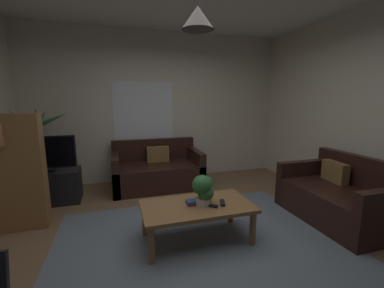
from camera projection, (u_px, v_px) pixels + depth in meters
floor at (200, 242)px, 2.79m from camera, size 4.80×4.85×0.02m
rug at (206, 251)px, 2.60m from camera, size 3.12×2.67×0.01m
wall_back at (159, 107)px, 4.85m from camera, size 4.92×0.06×2.81m
wall_right at (378, 111)px, 3.24m from camera, size 0.06×4.85×2.81m
window_pane at (144, 112)px, 4.75m from camera, size 1.12×0.01×1.12m
couch_under_window at (157, 172)px, 4.51m from camera, size 1.54×0.87×0.82m
couch_right_side at (339, 199)px, 3.27m from camera, size 0.87×1.38×0.82m
coffee_table at (197, 210)px, 2.77m from camera, size 1.21×0.66×0.42m
book_on_table_0 at (192, 203)px, 2.77m from camera, size 0.14×0.12×0.02m
book_on_table_1 at (193, 201)px, 2.76m from camera, size 0.14×0.11×0.03m
remote_on_table_0 at (211, 206)px, 2.71m from camera, size 0.15×0.14×0.02m
remote_on_table_1 at (222, 203)px, 2.78m from camera, size 0.10×0.17×0.02m
potted_plant_on_table at (204, 188)px, 2.73m from camera, size 0.24×0.22×0.33m
tv_stand at (48, 187)px, 3.78m from camera, size 0.90×0.44×0.50m
tv at (44, 154)px, 3.67m from camera, size 0.85×0.16×0.53m
potted_palm_corner at (40, 156)px, 4.12m from camera, size 0.94×0.81×1.49m
bookshelf_corner at (11, 172)px, 2.94m from camera, size 0.70×0.31×1.40m
pendant_lamp at (198, 18)px, 2.42m from camera, size 0.32×0.32×0.58m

